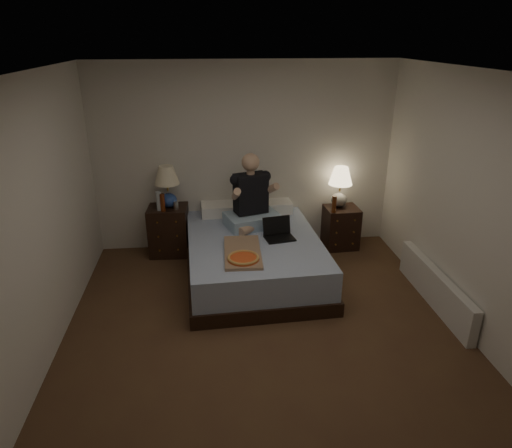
{
  "coord_description": "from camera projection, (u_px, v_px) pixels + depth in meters",
  "views": [
    {
      "loc": [
        -0.51,
        -3.7,
        2.78
      ],
      "look_at": [
        0.0,
        0.9,
        0.85
      ],
      "focal_mm": 32.0,
      "sensor_mm": 36.0,
      "label": 1
    }
  ],
  "objects": [
    {
      "name": "floor",
      "position": [
        266.0,
        338.0,
        4.51
      ],
      "size": [
        4.0,
        4.5,
        0.0
      ],
      "primitive_type": "cube",
      "color": "brown",
      "rests_on": "ground"
    },
    {
      "name": "ceiling",
      "position": [
        269.0,
        73.0,
        3.55
      ],
      "size": [
        4.0,
        4.5,
        0.0
      ],
      "primitive_type": "cube",
      "rotation": [
        3.14,
        0.0,
        0.0
      ],
      "color": "white",
      "rests_on": "ground"
    },
    {
      "name": "wall_back",
      "position": [
        245.0,
        158.0,
        6.09
      ],
      "size": [
        4.0,
        0.0,
        2.5
      ],
      "primitive_type": "cube",
      "rotation": [
        1.57,
        0.0,
        0.0
      ],
      "color": "silver",
      "rests_on": "ground"
    },
    {
      "name": "wall_front",
      "position": [
        336.0,
        418.0,
        1.97
      ],
      "size": [
        4.0,
        0.0,
        2.5
      ],
      "primitive_type": "cube",
      "rotation": [
        -1.57,
        0.0,
        0.0
      ],
      "color": "silver",
      "rests_on": "ground"
    },
    {
      "name": "wall_left",
      "position": [
        31.0,
        231.0,
        3.83
      ],
      "size": [
        0.0,
        4.5,
        2.5
      ],
      "primitive_type": "cube",
      "rotation": [
        1.57,
        0.0,
        1.57
      ],
      "color": "silver",
      "rests_on": "ground"
    },
    {
      "name": "wall_right",
      "position": [
        480.0,
        212.0,
        4.23
      ],
      "size": [
        0.0,
        4.5,
        2.5
      ],
      "primitive_type": "cube",
      "rotation": [
        1.57,
        0.0,
        -1.57
      ],
      "color": "silver",
      "rests_on": "ground"
    },
    {
      "name": "bed",
      "position": [
        253.0,
        256.0,
        5.59
      ],
      "size": [
        1.64,
        2.14,
        0.52
      ],
      "primitive_type": "cube",
      "rotation": [
        0.0,
        0.0,
        0.04
      ],
      "color": "#536FA6",
      "rests_on": "floor"
    },
    {
      "name": "nightstand_left",
      "position": [
        169.0,
        230.0,
        6.16
      ],
      "size": [
        0.54,
        0.49,
        0.66
      ],
      "primitive_type": "cube",
      "rotation": [
        0.0,
        0.0,
        -0.06
      ],
      "color": "black",
      "rests_on": "floor"
    },
    {
      "name": "nightstand_right",
      "position": [
        341.0,
        227.0,
        6.35
      ],
      "size": [
        0.46,
        0.42,
        0.58
      ],
      "primitive_type": "cube",
      "rotation": [
        0.0,
        0.0,
        0.05
      ],
      "color": "black",
      "rests_on": "floor"
    },
    {
      "name": "lamp_left",
      "position": [
        167.0,
        187.0,
        5.92
      ],
      "size": [
        0.36,
        0.36,
        0.56
      ],
      "primitive_type": null,
      "rotation": [
        0.0,
        0.0,
        -0.14
      ],
      "color": "#284593",
      "rests_on": "nightstand_left"
    },
    {
      "name": "lamp_right",
      "position": [
        340.0,
        187.0,
        6.19
      ],
      "size": [
        0.41,
        0.41,
        0.56
      ],
      "primitive_type": null,
      "rotation": [
        0.0,
        0.0,
        0.34
      ],
      "color": "gray",
      "rests_on": "nightstand_right"
    },
    {
      "name": "water_bottle",
      "position": [
        159.0,
        201.0,
        5.88
      ],
      "size": [
        0.07,
        0.07,
        0.25
      ],
      "primitive_type": "cylinder",
      "color": "#B3C1CA",
      "rests_on": "nightstand_left"
    },
    {
      "name": "soda_can",
      "position": [
        176.0,
        206.0,
        5.94
      ],
      "size": [
        0.07,
        0.07,
        0.1
      ],
      "primitive_type": "cylinder",
      "color": "#B6B6B1",
      "rests_on": "nightstand_left"
    },
    {
      "name": "beer_bottle_left",
      "position": [
        163.0,
        203.0,
        5.85
      ],
      "size": [
        0.06,
        0.06,
        0.23
      ],
      "primitive_type": "cylinder",
      "color": "#62270E",
      "rests_on": "nightstand_left"
    },
    {
      "name": "beer_bottle_right",
      "position": [
        334.0,
        204.0,
        6.04
      ],
      "size": [
        0.06,
        0.06,
        0.23
      ],
      "primitive_type": "cylinder",
      "color": "#57250C",
      "rests_on": "nightstand_right"
    },
    {
      "name": "person",
      "position": [
        252.0,
        191.0,
        5.64
      ],
      "size": [
        0.78,
        0.69,
        0.93
      ],
      "primitive_type": null,
      "rotation": [
        0.0,
        0.0,
        0.29
      ],
      "color": "black",
      "rests_on": "bed"
    },
    {
      "name": "laptop",
      "position": [
        280.0,
        230.0,
        5.4
      ],
      "size": [
        0.38,
        0.34,
        0.24
      ],
      "primitive_type": null,
      "rotation": [
        0.0,
        0.0,
        0.18
      ],
      "color": "black",
      "rests_on": "bed"
    },
    {
      "name": "pizza_box",
      "position": [
        243.0,
        259.0,
        4.87
      ],
      "size": [
        0.43,
        0.77,
        0.08
      ],
      "primitive_type": null,
      "rotation": [
        0.0,
        0.0,
        -0.04
      ],
      "color": "#A07E60",
      "rests_on": "bed"
    },
    {
      "name": "radiator",
      "position": [
        435.0,
        288.0,
        5.01
      ],
      "size": [
        0.1,
        1.6,
        0.4
      ],
      "primitive_type": "cube",
      "color": "silver",
      "rests_on": "floor"
    }
  ]
}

